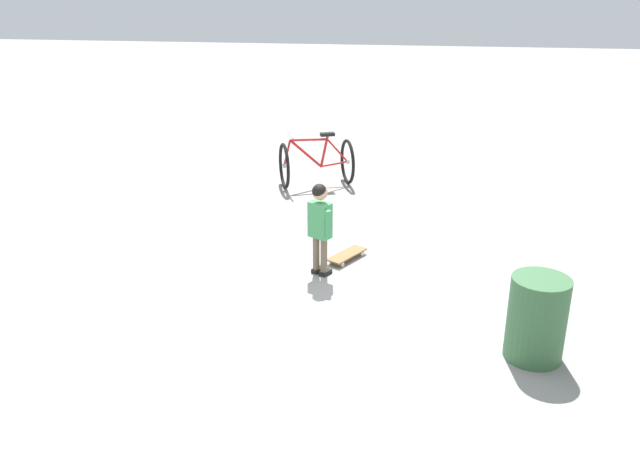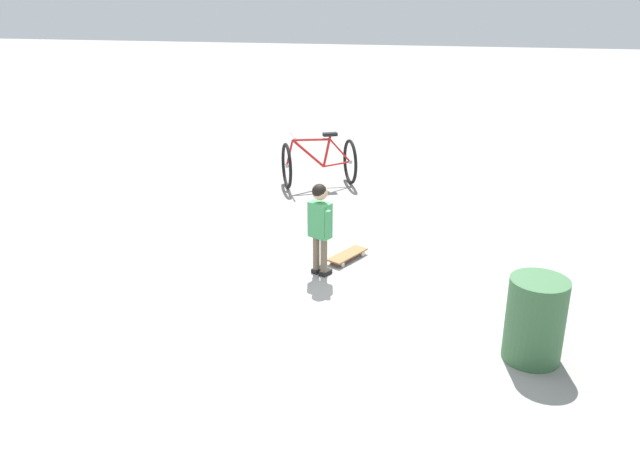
{
  "view_description": "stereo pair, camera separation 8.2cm",
  "coord_description": "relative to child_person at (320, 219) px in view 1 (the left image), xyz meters",
  "views": [
    {
      "loc": [
        -1.08,
        6.17,
        3.17
      ],
      "look_at": [
        -0.08,
        -0.41,
        0.55
      ],
      "focal_mm": 36.83,
      "sensor_mm": 36.0,
      "label": 1
    },
    {
      "loc": [
        -1.16,
        6.16,
        3.17
      ],
      "look_at": [
        -0.08,
        -0.41,
        0.55
      ],
      "focal_mm": 36.83,
      "sensor_mm": 36.0,
      "label": 2
    }
  ],
  "objects": [
    {
      "name": "trash_bin",
      "position": [
        -2.1,
        1.39,
        -0.28
      ],
      "size": [
        0.5,
        0.5,
        0.76
      ],
      "primitive_type": "cylinder",
      "color": "#38663D",
      "rests_on": "ground"
    },
    {
      "name": "child_person",
      "position": [
        0.0,
        0.0,
        0.0
      ],
      "size": [
        0.28,
        0.35,
        1.06
      ],
      "color": "brown",
      "rests_on": "ground"
    },
    {
      "name": "skateboard",
      "position": [
        -0.25,
        -0.45,
        -0.6
      ],
      "size": [
        0.45,
        0.59,
        0.07
      ],
      "color": "olive",
      "rests_on": "ground"
    },
    {
      "name": "ground_plane",
      "position": [
        0.08,
        0.41,
        -0.66
      ],
      "size": [
        50.0,
        50.0,
        0.0
      ],
      "primitive_type": "plane",
      "color": "gray"
    },
    {
      "name": "bicycle_near",
      "position": [
        0.55,
        -3.22,
        -0.28
      ],
      "size": [
        1.26,
        1.06,
        0.85
      ],
      "color": "black",
      "rests_on": "ground"
    }
  ]
}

